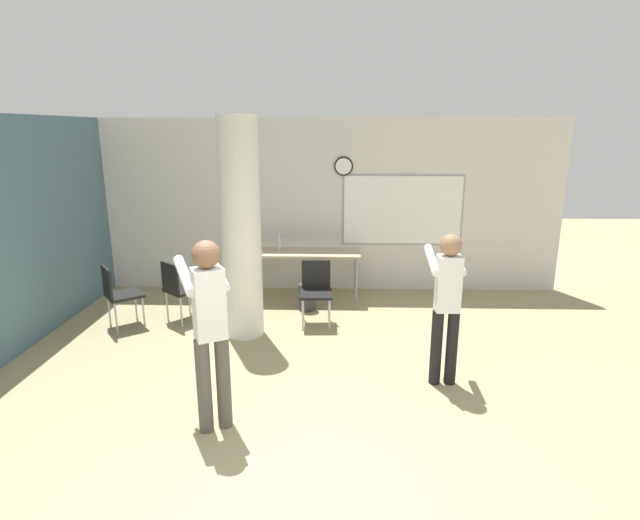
{
  "coord_description": "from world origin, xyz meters",
  "views": [
    {
      "loc": [
        0.33,
        -3.07,
        2.63
      ],
      "look_at": [
        0.17,
        2.26,
        1.22
      ],
      "focal_mm": 28.0,
      "sensor_mm": 36.0,
      "label": 1
    }
  ],
  "objects_px": {
    "folding_table": "(303,255)",
    "chair_table_front": "(316,288)",
    "person_playing_side": "(447,297)",
    "chair_by_left_wall": "(119,292)",
    "person_playing_front": "(209,321)",
    "chair_near_pillar": "(179,287)",
    "bottle_on_table": "(279,243)"
  },
  "relations": [
    {
      "from": "chair_table_front",
      "to": "person_playing_front",
      "type": "bearing_deg",
      "value": -107.98
    },
    {
      "from": "bottle_on_table",
      "to": "chair_table_front",
      "type": "relative_size",
      "value": 0.32
    },
    {
      "from": "person_playing_side",
      "to": "chair_table_front",
      "type": "bearing_deg",
      "value": 130.76
    },
    {
      "from": "bottle_on_table",
      "to": "folding_table",
      "type": "bearing_deg",
      "value": -17.58
    },
    {
      "from": "folding_table",
      "to": "person_playing_front",
      "type": "distance_m",
      "value": 3.64
    },
    {
      "from": "folding_table",
      "to": "chair_by_left_wall",
      "type": "relative_size",
      "value": 2.07
    },
    {
      "from": "folding_table",
      "to": "chair_near_pillar",
      "type": "bearing_deg",
      "value": -147.8
    },
    {
      "from": "chair_near_pillar",
      "to": "person_playing_front",
      "type": "bearing_deg",
      "value": -67.02
    },
    {
      "from": "chair_near_pillar",
      "to": "bottle_on_table",
      "type": "bearing_deg",
      "value": 42.49
    },
    {
      "from": "chair_table_front",
      "to": "person_playing_side",
      "type": "relative_size",
      "value": 0.54
    },
    {
      "from": "chair_table_front",
      "to": "person_playing_front",
      "type": "relative_size",
      "value": 0.5
    },
    {
      "from": "bottle_on_table",
      "to": "person_playing_side",
      "type": "distance_m",
      "value": 3.46
    },
    {
      "from": "chair_by_left_wall",
      "to": "person_playing_front",
      "type": "xyz_separation_m",
      "value": [
        1.83,
        -2.29,
        0.52
      ]
    },
    {
      "from": "chair_by_left_wall",
      "to": "chair_near_pillar",
      "type": "height_order",
      "value": "same"
    },
    {
      "from": "folding_table",
      "to": "person_playing_front",
      "type": "height_order",
      "value": "person_playing_front"
    },
    {
      "from": "chair_by_left_wall",
      "to": "person_playing_side",
      "type": "xyz_separation_m",
      "value": [
        4.06,
        -1.39,
        0.45
      ]
    },
    {
      "from": "chair_by_left_wall",
      "to": "person_playing_front",
      "type": "relative_size",
      "value": 0.5
    },
    {
      "from": "chair_table_front",
      "to": "folding_table",
      "type": "bearing_deg",
      "value": 103.55
    },
    {
      "from": "person_playing_front",
      "to": "person_playing_side",
      "type": "distance_m",
      "value": 2.4
    },
    {
      "from": "chair_near_pillar",
      "to": "folding_table",
      "type": "bearing_deg",
      "value": 32.2
    },
    {
      "from": "bottle_on_table",
      "to": "person_playing_front",
      "type": "relative_size",
      "value": 0.16
    },
    {
      "from": "person_playing_front",
      "to": "bottle_on_table",
      "type": "bearing_deg",
      "value": 87.09
    },
    {
      "from": "bottle_on_table",
      "to": "chair_table_front",
      "type": "bearing_deg",
      "value": -61.45
    },
    {
      "from": "chair_table_front",
      "to": "person_playing_front",
      "type": "height_order",
      "value": "person_playing_front"
    },
    {
      "from": "bottle_on_table",
      "to": "person_playing_side",
      "type": "height_order",
      "value": "person_playing_side"
    },
    {
      "from": "chair_table_front",
      "to": "bottle_on_table",
      "type": "bearing_deg",
      "value": 118.55
    },
    {
      "from": "folding_table",
      "to": "bottle_on_table",
      "type": "distance_m",
      "value": 0.43
    },
    {
      "from": "folding_table",
      "to": "bottle_on_table",
      "type": "height_order",
      "value": "bottle_on_table"
    },
    {
      "from": "bottle_on_table",
      "to": "chair_table_front",
      "type": "xyz_separation_m",
      "value": [
        0.63,
        -1.16,
        -0.36
      ]
    },
    {
      "from": "folding_table",
      "to": "chair_table_front",
      "type": "distance_m",
      "value": 1.09
    },
    {
      "from": "chair_by_left_wall",
      "to": "chair_table_front",
      "type": "bearing_deg",
      "value": 5.14
    },
    {
      "from": "chair_by_left_wall",
      "to": "folding_table",
      "type": "bearing_deg",
      "value": 28.14
    }
  ]
}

